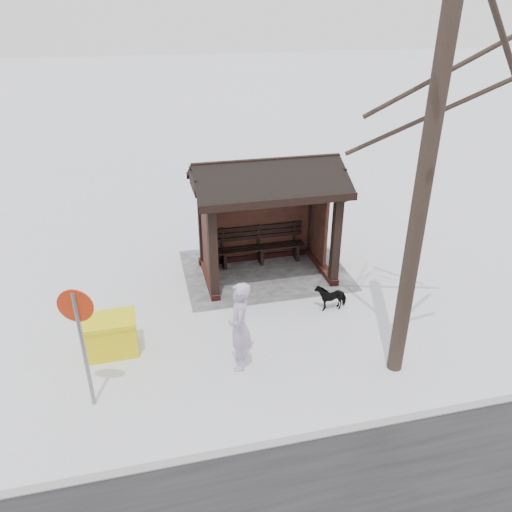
{
  "coord_description": "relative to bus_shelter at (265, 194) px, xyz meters",
  "views": [
    {
      "loc": [
        2.91,
        11.04,
        6.39
      ],
      "look_at": [
        0.47,
        0.8,
        0.98
      ],
      "focal_mm": 35.0,
      "sensor_mm": 36.0,
      "label": 1
    }
  ],
  "objects": [
    {
      "name": "trampled_patch",
      "position": [
        0.0,
        -0.04,
        -2.16
      ],
      "size": [
        4.2,
        3.2,
        0.02
      ],
      "primitive_type": "cube",
      "color": "#95959A",
      "rests_on": "ground"
    },
    {
      "name": "ground",
      "position": [
        0.0,
        0.16,
        -2.17
      ],
      "size": [
        120.0,
        120.0,
        0.0
      ],
      "primitive_type": "plane",
      "color": "silver",
      "rests_on": "ground"
    },
    {
      "name": "pedestrian",
      "position": [
        1.41,
        3.6,
        -1.25
      ],
      "size": [
        0.57,
        0.75,
        1.83
      ],
      "primitive_type": "imported",
      "rotation": [
        0.0,
        0.0,
        1.36
      ],
      "color": "#AB9EB9",
      "rests_on": "ground"
    },
    {
      "name": "road_sign",
      "position": [
        4.16,
        4.0,
        -0.47
      ],
      "size": [
        0.58,
        0.21,
        2.35
      ],
      "rotation": [
        0.0,
        0.0,
        -0.3
      ],
      "color": "slate",
      "rests_on": "ground"
    },
    {
      "name": "bus_shelter",
      "position": [
        0.0,
        0.0,
        0.0
      ],
      "size": [
        3.6,
        2.4,
        3.09
      ],
      "color": "#381614",
      "rests_on": "ground"
    },
    {
      "name": "kerb",
      "position": [
        0.0,
        5.66,
        -2.16
      ],
      "size": [
        120.0,
        0.15,
        0.06
      ],
      "primitive_type": "cube",
      "color": "gray",
      "rests_on": "ground"
    },
    {
      "name": "grit_bin",
      "position": [
        3.85,
        2.59,
        -1.75
      ],
      "size": [
        1.07,
        0.74,
        0.81
      ],
      "rotation": [
        0.0,
        0.0,
        0.02
      ],
      "color": "yellow",
      "rests_on": "ground"
    },
    {
      "name": "dog",
      "position": [
        -1.05,
        2.06,
        -1.86
      ],
      "size": [
        0.74,
        0.38,
        0.61
      ],
      "primitive_type": "imported",
      "rotation": [
        0.0,
        0.0,
        1.64
      ],
      "color": "black",
      "rests_on": "ground"
    },
    {
      "name": "tree_near",
      "position": [
        -1.5,
        4.36,
        3.99
      ],
      "size": [
        3.42,
        3.42,
        9.03
      ],
      "color": "black",
      "rests_on": "ground"
    }
  ]
}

